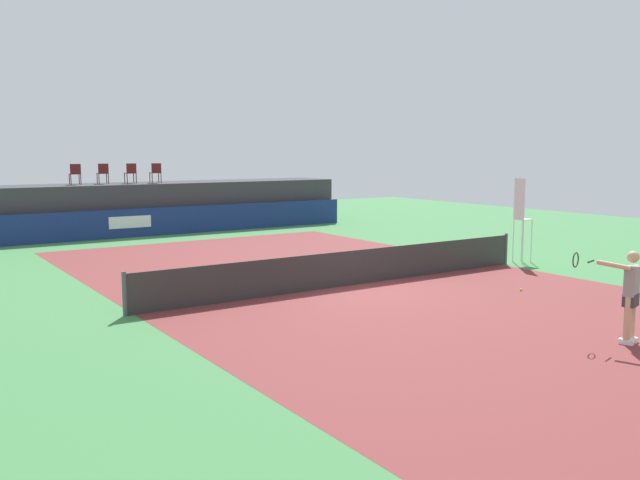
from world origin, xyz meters
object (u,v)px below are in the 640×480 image
Objects in this scene: spectator_chair_far_left at (75,173)px; net_post_far at (506,249)px; spectator_chair_center at (131,172)px; umpire_chair at (521,214)px; spectator_chair_left at (103,173)px; net_post_near at (124,294)px; tennis_player at (629,293)px; spectator_chair_right at (156,172)px; tennis_ball at (521,290)px.

net_post_far is at bearing -58.10° from spectator_chair_far_left.
spectator_chair_center is 16.95m from net_post_far.
umpire_chair reaches higher than net_post_far.
spectator_chair_left is 0.89× the size of net_post_near.
spectator_chair_center is at bearing 95.27° from tennis_player.
tennis_player reaches higher than net_post_near.
spectator_chair_far_left is 3.46m from spectator_chair_right.
spectator_chair_far_left is at bearing 123.69° from umpire_chair.
spectator_chair_far_left is at bearing 174.08° from spectator_chair_right.
spectator_chair_far_left reaches higher than net_post_far.
spectator_chair_far_left reaches higher than net_post_near.
net_post_far is at bearing -64.61° from spectator_chair_center.
net_post_far is (8.35, -15.48, -2.19)m from spectator_chair_left.
tennis_ball is at bearing 63.17° from tennis_player.
net_post_far is 9.00m from tennis_player.
net_post_near is (-4.05, -15.48, -2.19)m from spectator_chair_left.
spectator_chair_center is (1.15, -0.29, 0.00)m from spectator_chair_left.
spectator_chair_far_left is 0.32× the size of umpire_chair.
net_post_near is at bearing -104.65° from spectator_chair_left.
spectator_chair_center is at bearing 170.80° from spectator_chair_right.
umpire_chair is 5.01m from tennis_ball.
net_post_near is (-2.83, -15.37, -2.19)m from spectator_chair_far_left.
spectator_chair_left reaches higher than tennis_player.
net_post_near and net_post_far have the same top height.
spectator_chair_center is 16.20m from net_post_near.
net_post_near reaches higher than tennis_ball.
tennis_player is 4.91m from tennis_ball.
net_post_near is (-5.19, -15.19, -2.19)m from spectator_chair_center.
spectator_chair_far_left is at bearing 79.55° from net_post_near.
spectator_chair_center is 1.10m from spectator_chair_right.
spectator_chair_right is at bearing -11.76° from spectator_chair_left.
spectator_chair_right reaches higher than tennis_player.
spectator_chair_left is 0.89× the size of net_post_far.
tennis_player is at bearing -81.96° from spectator_chair_left.
umpire_chair is (9.03, -15.47, -1.11)m from spectator_chair_left.
spectator_chair_center is at bearing -14.14° from spectator_chair_left.
umpire_chair reaches higher than tennis_ball.
spectator_chair_far_left is 18.23m from net_post_far.
tennis_player is (7.27, -7.38, 0.46)m from net_post_near.
net_post_far is 14.71× the size of tennis_ball.
net_post_near is at bearing -179.98° from umpire_chair.
tennis_player is at bearing -87.46° from spectator_chair_right.
umpire_chair is (7.89, -15.18, -1.11)m from spectator_chair_center.
spectator_chair_far_left is 18.50m from umpire_chair.
spectator_chair_left is at bearing 118.36° from net_post_far.
spectator_chair_right is at bearing -9.20° from spectator_chair_center.
spectator_chair_left is at bearing 106.23° from tennis_ball.
spectator_chair_center is 0.32× the size of umpire_chair.
tennis_ball is (-2.95, -3.08, -0.46)m from net_post_far.
spectator_chair_right is 16.42m from net_post_near.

